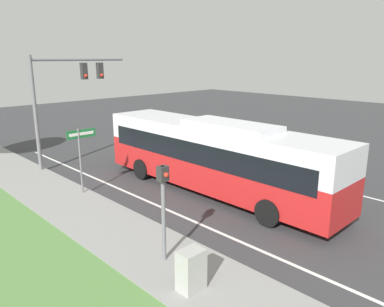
# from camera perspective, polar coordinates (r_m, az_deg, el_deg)

# --- Properties ---
(ground_plane) EXTENTS (80.00, 80.00, 0.00)m
(ground_plane) POSITION_cam_1_polar(r_m,az_deg,el_deg) (16.44, 10.54, -6.97)
(ground_plane) COLOR #38383A
(sidewalk) EXTENTS (2.80, 80.00, 0.12)m
(sidewalk) POSITION_cam_1_polar(r_m,az_deg,el_deg) (12.31, -7.03, -14.20)
(sidewalk) COLOR gray
(sidewalk) RESTS_ON ground_plane
(grass_verge) EXTENTS (3.60, 80.00, 0.10)m
(grass_verge) POSITION_cam_1_polar(r_m,az_deg,el_deg) (10.99, -21.19, -19.05)
(grass_verge) COLOR #568442
(grass_verge) RESTS_ON ground_plane
(lane_divider_near) EXTENTS (0.14, 30.00, 0.01)m
(lane_divider_near) POSITION_cam_1_polar(r_m,az_deg,el_deg) (13.87, 1.70, -10.89)
(lane_divider_near) COLOR silver
(lane_divider_near) RESTS_ON ground_plane
(lane_divider_far) EXTENTS (0.14, 30.00, 0.01)m
(lane_divider_far) POSITION_cam_1_polar(r_m,az_deg,el_deg) (19.34, 16.77, -4.04)
(lane_divider_far) COLOR silver
(lane_divider_far) RESTS_ON ground_plane
(bus) EXTENTS (2.69, 12.18, 3.30)m
(bus) POSITION_cam_1_polar(r_m,az_deg,el_deg) (16.58, 3.40, 0.00)
(bus) COLOR red
(bus) RESTS_ON ground_plane
(signal_gantry) EXTENTS (5.56, 0.41, 6.06)m
(signal_gantry) POSITION_cam_1_polar(r_m,az_deg,el_deg) (21.54, -18.86, 9.37)
(signal_gantry) COLOR slate
(signal_gantry) RESTS_ON ground_plane
(pedestrian_signal) EXTENTS (0.28, 0.34, 3.00)m
(pedestrian_signal) POSITION_cam_1_polar(r_m,az_deg,el_deg) (10.74, -4.40, -6.82)
(pedestrian_signal) COLOR slate
(pedestrian_signal) RESTS_ON ground_plane
(street_sign) EXTENTS (1.34, 0.08, 2.99)m
(street_sign) POSITION_cam_1_polar(r_m,az_deg,el_deg) (16.87, -16.57, 0.58)
(street_sign) COLOR slate
(street_sign) RESTS_ON ground_plane
(utility_cabinet) EXTENTS (0.68, 0.49, 1.10)m
(utility_cabinet) POSITION_cam_1_polar(r_m,az_deg,el_deg) (10.01, -0.14, -17.34)
(utility_cabinet) COLOR #A8A8A3
(utility_cabinet) RESTS_ON sidewalk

